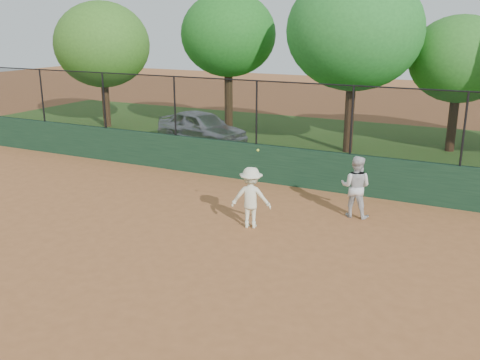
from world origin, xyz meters
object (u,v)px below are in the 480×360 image
at_px(tree_0, 102,45).
at_px(tree_1, 228,35).
at_px(tree_3, 460,60).
at_px(player_second, 356,187).
at_px(parked_car, 202,127).
at_px(player_main, 251,198).
at_px(tree_2, 354,31).

bearing_deg(tree_0, tree_1, 6.96).
bearing_deg(tree_1, tree_3, 7.07).
distance_m(player_second, tree_1, 11.59).
distance_m(parked_car, tree_0, 7.02).
bearing_deg(tree_0, player_second, -26.77).
xyz_separation_m(tree_0, tree_1, (6.27, 0.76, 0.50)).
xyz_separation_m(player_main, tree_1, (-5.65, 9.71, 3.60)).
height_order(player_second, tree_1, tree_1).
xyz_separation_m(player_second, tree_1, (-7.76, 7.84, 3.55)).
bearing_deg(tree_2, tree_0, 179.99).
height_order(parked_car, tree_3, tree_3).
bearing_deg(player_second, player_main, 40.51).
bearing_deg(player_main, tree_1, 120.17).
xyz_separation_m(parked_car, player_main, (5.81, -7.58, 0.06)).
xyz_separation_m(tree_1, tree_2, (5.65, -0.77, 0.21)).
relative_size(parked_car, tree_0, 0.70).
bearing_deg(tree_3, tree_1, -172.93).
distance_m(tree_1, tree_2, 5.70).
bearing_deg(tree_0, player_main, -36.91).
height_order(parked_car, player_second, player_second).
relative_size(player_second, tree_3, 0.31).
relative_size(parked_car, tree_3, 0.80).
distance_m(parked_car, tree_3, 10.35).
xyz_separation_m(tree_0, tree_2, (11.92, -0.00, 0.70)).
relative_size(tree_0, tree_2, 0.86).
bearing_deg(tree_1, player_main, -59.83).
bearing_deg(tree_3, player_second, -99.35).
relative_size(parked_car, player_main, 2.00).
xyz_separation_m(parked_car, player_second, (7.92, -5.71, 0.11)).
bearing_deg(tree_0, tree_2, -0.01).
relative_size(parked_car, player_second, 2.53).
relative_size(tree_1, tree_2, 0.91).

